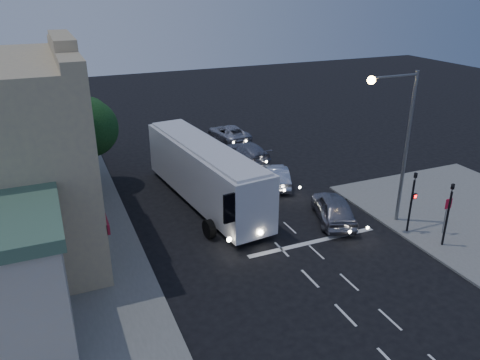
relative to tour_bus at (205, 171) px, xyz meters
name	(u,v)px	position (x,y,z in m)	size (l,w,h in m)	color
ground	(300,268)	(1.83, -9.38, -2.18)	(120.00, 120.00, 0.00)	black
sidewalk_far	(24,244)	(-11.17, -1.38, -2.12)	(12.00, 50.00, 0.12)	slate
road_markings	(291,234)	(3.12, -6.07, -2.18)	(8.00, 30.55, 0.01)	silver
tour_bus	(205,171)	(0.00, 0.00, 0.00)	(4.24, 13.40, 4.04)	silver
car_suv	(333,208)	(6.30, -5.58, -1.34)	(1.98, 4.93, 1.68)	gray
car_sedan_a	(276,176)	(5.62, 0.67, -1.47)	(1.52, 4.35, 1.43)	silver
car_sedan_b	(246,151)	(5.73, 6.40, -1.45)	(2.06, 5.07, 1.47)	gray
car_sedan_c	(229,133)	(6.38, 11.79, -1.47)	(2.38, 5.15, 1.43)	#A8A8B3
traffic_signal_main	(413,195)	(9.43, -8.60, 0.24)	(0.25, 0.35, 4.10)	black
traffic_signal_side	(449,207)	(10.13, -10.58, 0.24)	(0.18, 0.15, 4.10)	black
regulatory_sign	(447,210)	(11.13, -9.61, -0.59)	(0.45, 0.12, 2.20)	slate
streetlight	(400,132)	(9.18, -7.18, 3.55)	(3.32, 0.44, 9.00)	slate
low_building_north	(8,130)	(-11.67, 10.62, 1.21)	(9.40, 9.40, 6.50)	#C0B2A2
street_tree	(88,125)	(-6.37, 5.65, 2.32)	(4.00, 4.00, 6.20)	black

